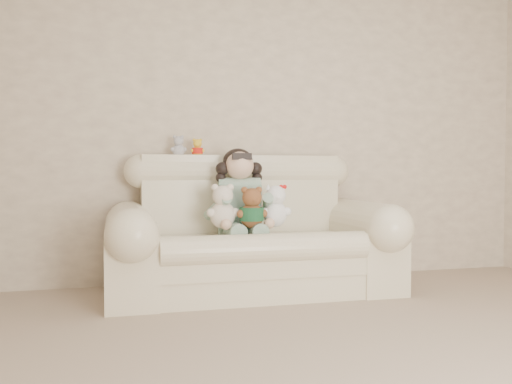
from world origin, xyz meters
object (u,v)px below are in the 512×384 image
(white_cat, at_px, (275,201))
(seated_child, at_px, (239,191))
(cream_teddy, at_px, (223,202))
(brown_teddy, at_px, (252,204))
(sofa, at_px, (253,223))

(white_cat, bearing_deg, seated_child, 121.38)
(cream_teddy, bearing_deg, brown_teddy, -6.29)
(seated_child, relative_size, white_cat, 1.84)
(brown_teddy, distance_m, white_cat, 0.20)
(cream_teddy, bearing_deg, white_cat, 9.67)
(sofa, xyz_separation_m, brown_teddy, (-0.05, -0.17, 0.16))
(sofa, xyz_separation_m, white_cat, (0.14, -0.11, 0.17))
(sofa, xyz_separation_m, seated_child, (-0.08, 0.08, 0.24))
(sofa, bearing_deg, white_cat, -37.20)
(white_cat, distance_m, cream_teddy, 0.39)
(sofa, height_order, white_cat, sofa)
(sofa, relative_size, brown_teddy, 6.12)
(sofa, distance_m, white_cat, 0.24)
(brown_teddy, bearing_deg, cream_teddy, 179.04)
(sofa, height_order, brown_teddy, sofa)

